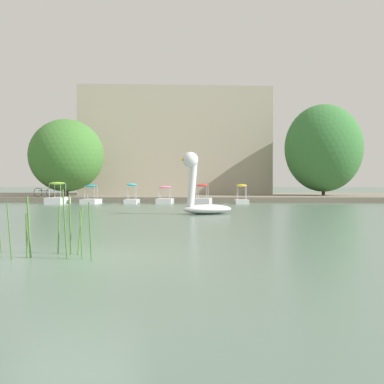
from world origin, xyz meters
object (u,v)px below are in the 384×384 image
Objects in this scene: tree_willow_near_path at (66,155)px; tree_willow_overhanging at (324,148)px; pedal_boat_cyan at (132,198)px; pedal_boat_yellow at (242,198)px; swan_boat at (202,197)px; bicycle_parked at (44,192)px; pedal_boat_teal at (91,199)px; pedal_boat_lime at (58,197)px; parked_van at (225,185)px; pedal_boat_red at (202,198)px; pedal_boat_pink at (165,198)px.

tree_willow_overhanging is at bearing 9.37° from tree_willow_near_path.
tree_willow_near_path is at bearing 140.25° from pedal_boat_cyan.
swan_boat is at bearing -101.94° from pedal_boat_yellow.
tree_willow_overhanging is 25.31m from bicycle_parked.
pedal_boat_lime is (-2.51, -0.13, 0.09)m from pedal_boat_teal.
bicycle_parked is 18.61m from parked_van.
pedal_boat_red is at bearing -26.21° from tree_willow_near_path.
tree_willow_near_path is 4.57m from bicycle_parked.
swan_boat is 13.34m from pedal_boat_pink.
pedal_boat_lime is at bearing -156.35° from tree_willow_overhanging.
pedal_boat_lime is at bearing -178.47° from pedal_boat_pink.
pedal_boat_lime is at bearing -79.97° from tree_willow_near_path.
bicycle_parked is (-7.50, 2.32, 0.40)m from pedal_boat_cyan.
pedal_boat_yellow reaches higher than pedal_boat_pink.
pedal_boat_red is (-2.94, -0.32, -0.03)m from pedal_boat_yellow.
tree_willow_overhanging reaches higher than pedal_boat_yellow.
pedal_boat_cyan is at bearing -150.56° from tree_willow_overhanging.
pedal_boat_red is 1.24× the size of pedal_boat_cyan.
pedal_boat_red is 0.23× the size of tree_willow_overhanging.
pedal_boat_teal is 7.63m from tree_willow_near_path.
pedal_boat_lime is at bearing 131.03° from swan_boat.
pedal_boat_pink is at bearing 0.84° from pedal_boat_teal.
swan_boat reaches higher than pedal_boat_lime.
pedal_boat_teal is at bearing -154.03° from tree_willow_overhanging.
pedal_boat_yellow is at bearing 1.14° from pedal_boat_lime.
pedal_boat_pink is at bearing -110.25° from parked_van.
swan_boat is 1.27× the size of pedal_boat_lime.
pedal_boat_red is 1.17× the size of pedal_boat_pink.
swan_boat is 0.64× the size of parked_van.
parked_van is at bearing 69.75° from pedal_boat_pink.
pedal_boat_red is 0.49× the size of parked_van.
pedal_boat_pink is 10.33m from bicycle_parked.
pedal_boat_lime is 24.49m from tree_willow_overhanging.
pedal_boat_lime reaches higher than pedal_boat_cyan.
tree_willow_overhanging is at bearing 25.97° from pedal_boat_teal.
pedal_boat_red is 10.93m from pedal_boat_lime.
pedal_boat_teal is 0.43× the size of parked_van.
pedal_boat_pink is at bearing 174.84° from pedal_boat_red.
pedal_boat_lime reaches higher than pedal_boat_teal.
bicycle_parked is at bearing 162.79° from pedal_boat_cyan.
pedal_boat_cyan is at bearing 179.46° from pedal_boat_yellow.
pedal_boat_yellow reaches higher than pedal_boat_teal.
pedal_boat_red is 1.13× the size of pedal_boat_teal.
swan_boat is at bearing -89.18° from pedal_boat_red.
pedal_boat_teal is at bearing 123.70° from swan_boat.
tree_willow_near_path is at bearing 123.12° from swan_boat.
pedal_boat_red reaches higher than pedal_boat_teal.
pedal_boat_pink is (-3.01, 12.99, -0.44)m from swan_boat.
pedal_boat_cyan is at bearing -119.36° from parked_van.
pedal_boat_lime reaches higher than pedal_boat_yellow.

